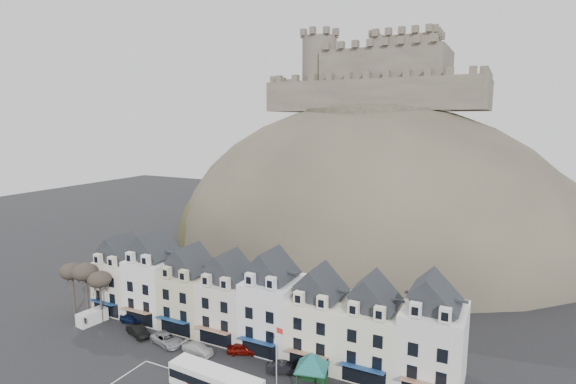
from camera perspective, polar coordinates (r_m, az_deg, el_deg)
The scene contains 16 objects.
townhouse_terrace at distance 63.09m, azimuth -4.43°, elevation -13.86°, with size 54.40×9.35×11.80m.
castle_hill at distance 110.74m, azimuth 10.47°, elevation -6.63°, with size 100.00×76.00×68.00m.
castle at distance 114.05m, azimuth 11.72°, elevation 14.12°, with size 50.20×22.20×22.00m.
tree_left_far at distance 77.45m, azimuth -25.76°, elevation -9.09°, with size 3.61×3.61×8.24m.
tree_left_mid at distance 75.07m, azimuth -24.35°, elevation -9.28°, with size 3.78×3.78×8.64m.
tree_left_near at distance 73.06m, azimuth -22.81°, elevation -10.25°, with size 3.43×3.43×7.84m.
bus at distance 53.44m, azimuth -9.19°, elevation -22.78°, with size 11.45×3.33×3.19m.
bus_shelter at distance 53.33m, azimuth 3.07°, elevation -20.60°, with size 6.86×6.86×4.47m.
flagpole at distance 53.71m, azimuth -1.42°, elevation -19.54°, with size 1.02×0.33×7.26m.
white_van at distance 75.12m, azimuth -23.61°, elevation -14.33°, with size 2.39×4.44×1.93m.
car_navy at distance 72.93m, azimuth -19.20°, elevation -14.99°, with size 1.70×4.24×1.44m, color #0B1639.
car_black at distance 68.92m, azimuth -18.51°, elevation -16.41°, with size 1.57×4.50×1.48m, color black.
car_silver at distance 65.64m, azimuth -15.14°, elevation -17.61°, with size 2.37×5.06×1.43m, color #939599.
car_white at distance 62.65m, azimuth -11.37°, elevation -18.90°, with size 1.82×4.47×1.30m, color silver.
car_maroon at distance 61.69m, azimuth -5.75°, elevation -19.19°, with size 1.63×4.05×1.38m, color #600905.
car_charcoal at distance 57.53m, azimuth -0.44°, elevation -21.42°, with size 1.42×4.08×1.34m, color black.
Camera 1 is at (30.31, -33.67, 29.91)m, focal length 28.00 mm.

